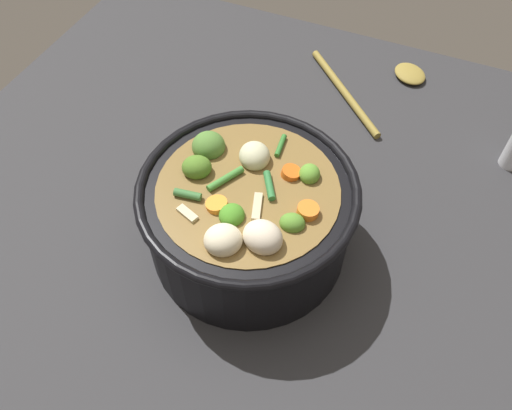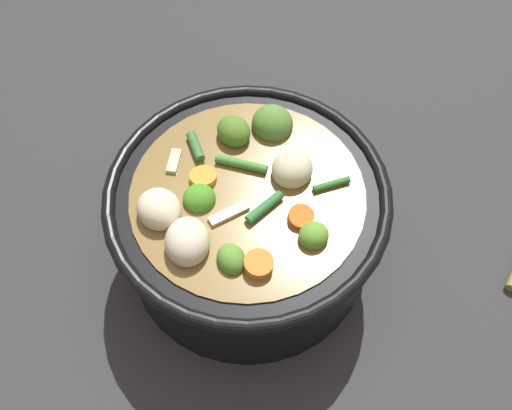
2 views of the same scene
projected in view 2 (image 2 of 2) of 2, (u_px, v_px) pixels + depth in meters
name	position (u px, v px, depth m)	size (l,w,h in m)	color
ground_plane	(249.00, 249.00, 0.62)	(1.10, 1.10, 0.00)	#2D2D30
cooking_pot	(248.00, 220.00, 0.56)	(0.29, 0.29, 0.15)	black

